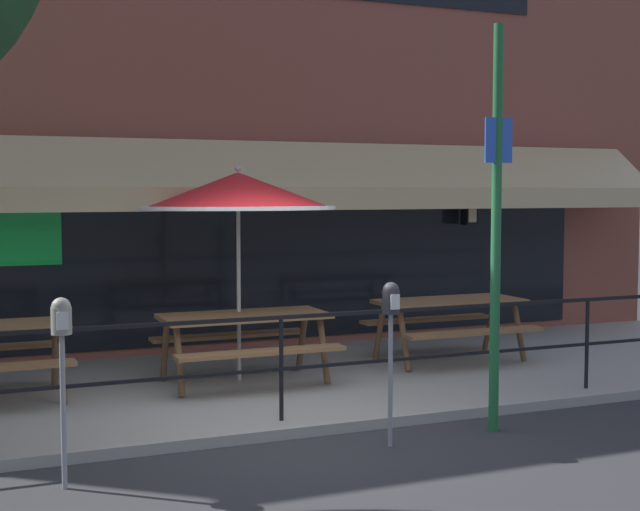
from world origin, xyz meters
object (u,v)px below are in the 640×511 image
object	(u,v)px
patio_umbrella_centre	(238,192)
street_sign_pole	(496,224)
picnic_table_right	(449,312)
picnic_table_centre	(244,328)
parking_meter_far	(391,314)
parking_meter_near	(62,335)

from	to	relation	value
patio_umbrella_centre	street_sign_pole	bearing A→B (deg)	-57.85
picnic_table_right	patio_umbrella_centre	xyz separation A→B (m)	(-2.73, -0.07, 1.47)
picnic_table_centre	parking_meter_far	bearing A→B (deg)	-77.82
picnic_table_centre	parking_meter_near	size ratio (longest dim) A/B	1.27
parking_meter_near	street_sign_pole	xyz separation A→B (m)	(3.81, 0.12, 0.75)
street_sign_pole	picnic_table_right	bearing A→B (deg)	67.18
patio_umbrella_centre	picnic_table_right	bearing A→B (deg)	1.48
street_sign_pole	patio_umbrella_centre	bearing A→B (deg)	122.15
picnic_table_centre	picnic_table_right	world-z (taller)	same
picnic_table_centre	street_sign_pole	bearing A→B (deg)	-55.81
patio_umbrella_centre	parking_meter_near	size ratio (longest dim) A/B	1.67
patio_umbrella_centre	street_sign_pole	size ratio (longest dim) A/B	0.65
picnic_table_centre	patio_umbrella_centre	xyz separation A→B (m)	(0.00, 0.19, 1.47)
patio_umbrella_centre	parking_meter_far	distance (m)	2.88
parking_meter_far	street_sign_pole	world-z (taller)	street_sign_pole
picnic_table_right	street_sign_pole	distance (m)	3.10
picnic_table_centre	parking_meter_near	world-z (taller)	parking_meter_near
picnic_table_centre	patio_umbrella_centre	world-z (taller)	patio_umbrella_centre
picnic_table_right	patio_umbrella_centre	size ratio (longest dim) A/B	0.76
picnic_table_right	picnic_table_centre	bearing A→B (deg)	-174.51
picnic_table_right	street_sign_pole	bearing A→B (deg)	-112.82
patio_umbrella_centre	street_sign_pole	xyz separation A→B (m)	(1.62, -2.57, -0.29)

